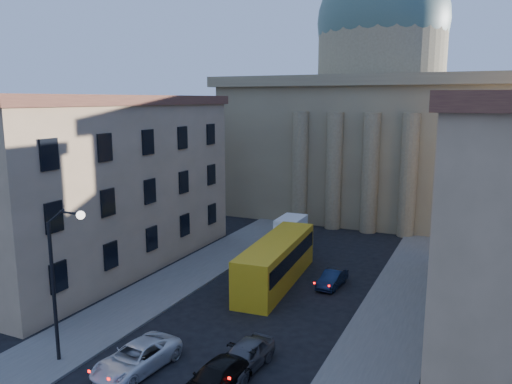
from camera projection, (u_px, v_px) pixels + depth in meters
sidewalk_left at (153, 294)px, 37.08m from camera, size 5.00×60.00×0.15m
sidewalk_right at (384, 340)px, 30.05m from camera, size 5.00×60.00×0.15m
church at (377, 119)px, 64.81m from camera, size 68.02×28.76×36.60m
building_left at (97, 181)px, 42.82m from camera, size 11.60×26.60×14.70m
street_lamp at (59, 272)px, 26.57m from camera, size 2.62×0.44×8.83m
car_left_mid at (137, 358)px, 26.71m from camera, size 2.99×5.54×1.48m
car_right_mid at (216, 379)px, 24.76m from camera, size 2.61×5.16×1.43m
car_right_far at (245, 356)px, 26.82m from camera, size 2.11×4.60×1.53m
car_right_distant at (332, 279)px, 38.79m from camera, size 1.63×3.93×1.27m
city_bus at (277, 260)px, 39.32m from camera, size 3.75×12.51×3.48m
box_truck at (288, 236)px, 47.94m from camera, size 2.38×5.66×3.07m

